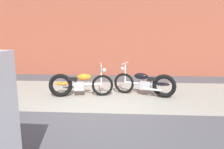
{
  "coord_description": "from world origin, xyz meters",
  "views": [
    {
      "loc": [
        0.72,
        -4.98,
        1.93
      ],
      "look_at": [
        0.32,
        1.22,
        0.75
      ],
      "focal_mm": 34.24,
      "sensor_mm": 36.0,
      "label": 1
    }
  ],
  "objects": [
    {
      "name": "motorcycle_orange",
      "position": [
        -0.8,
        1.41,
        0.4
      ],
      "size": [
        2.0,
        0.59,
        1.03
      ],
      "rotation": [
        0.0,
        0.0,
        0.15
      ],
      "color": "black",
      "rests_on": "ground"
    },
    {
      "name": "ground_plane",
      "position": [
        0.0,
        0.0,
        0.0
      ],
      "size": [
        80.0,
        80.0,
        0.0
      ],
      "primitive_type": "plane",
      "color": "#47474C"
    },
    {
      "name": "sidewalk_slab",
      "position": [
        0.0,
        1.75,
        0.0
      ],
      "size": [
        36.0,
        3.5,
        0.01
      ],
      "primitive_type": "cube",
      "color": "gray",
      "rests_on": "ground"
    },
    {
      "name": "brick_building_wall",
      "position": [
        0.0,
        5.2,
        2.68
      ],
      "size": [
        36.0,
        0.5,
        5.36
      ],
      "primitive_type": "cube",
      "color": "brown",
      "rests_on": "ground"
    },
    {
      "name": "motorcycle_black",
      "position": [
        1.43,
        1.6,
        0.4
      ],
      "size": [
        1.93,
        0.86,
        1.03
      ],
      "rotation": [
        0.0,
        0.0,
        2.82
      ],
      "color": "black",
      "rests_on": "ground"
    }
  ]
}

